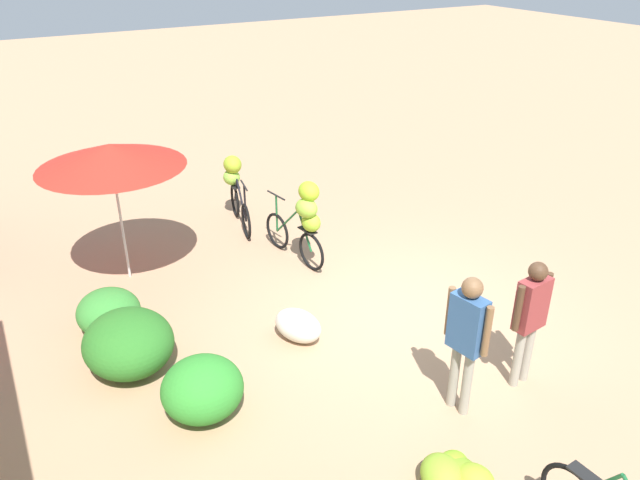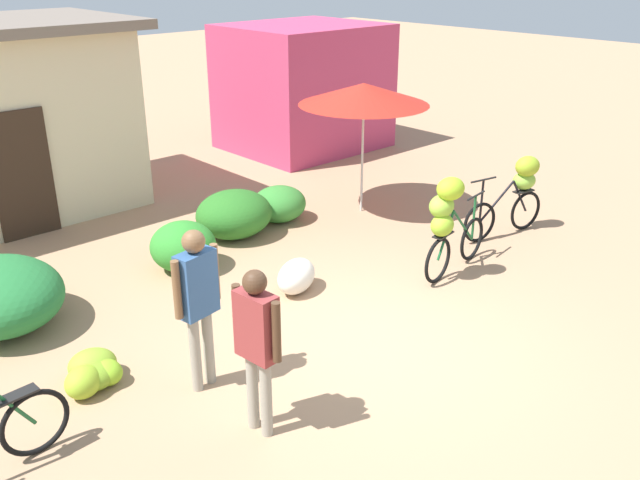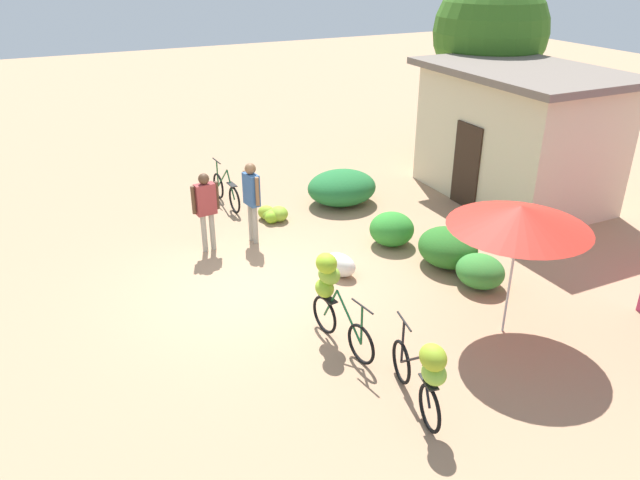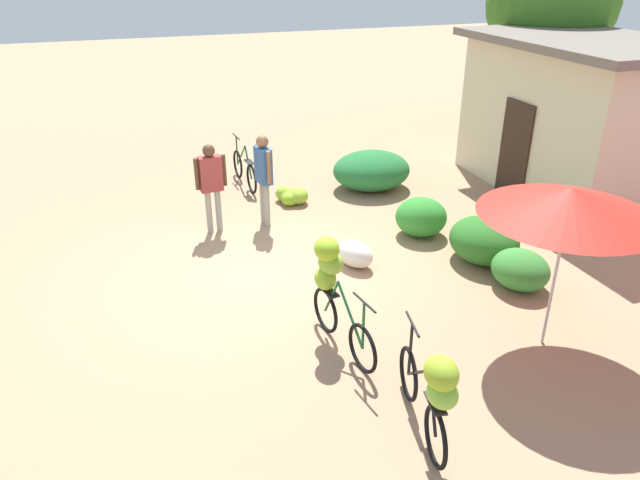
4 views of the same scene
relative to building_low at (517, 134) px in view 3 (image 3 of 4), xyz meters
name	(u,v)px [view 3 (image 3 of 4)]	position (x,y,z in m)	size (l,w,h in m)	color
ground_plane	(255,285)	(1.50, -7.34, -1.61)	(60.00, 60.00, 0.00)	tan
building_low	(517,134)	(0.00, 0.00, 0.00)	(4.88, 3.33, 3.17)	beige
tree_behind_building	(490,32)	(-2.73, 1.17, 1.98)	(3.09, 3.09, 5.16)	brown
hedge_bush_front_left	(342,188)	(-1.37, -4.02, -1.20)	(1.47, 1.70, 0.82)	#247034
hedge_bush_front_right	(392,229)	(1.10, -4.14, -1.26)	(0.92, 0.93, 0.70)	#31892D
hedge_bush_mid	(448,247)	(2.35, -3.63, -1.24)	(1.24, 1.11, 0.74)	#2B6D23
hedge_bush_by_door	(480,271)	(3.30, -3.59, -1.31)	(0.94, 0.85, 0.59)	#368332
market_umbrella	(520,217)	(4.65, -4.19, 0.42)	(2.16, 2.16, 2.21)	beige
bicycle_leftmost	(226,191)	(-2.49, -6.59, -1.25)	(1.71, 0.18, 0.98)	black
bicycle_near_pile	(331,290)	(3.60, -6.81, -0.73)	(1.60, 0.46, 1.48)	black
bicycle_center_loaded	(426,371)	(5.76, -6.52, -0.87)	(1.62, 0.46, 1.23)	black
banana_pile_on_ground	(273,214)	(-1.13, -5.92, -1.45)	(0.77, 0.76, 0.33)	#87AF2D
produce_sack	(339,265)	(1.82, -5.74, -1.39)	(0.70, 0.44, 0.44)	silver
person_vendor	(252,194)	(-0.28, -6.70, -0.53)	(0.57, 0.26, 1.74)	gray
person_bystander	(206,204)	(-0.30, -7.67, -0.58)	(0.24, 0.58, 1.67)	gray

